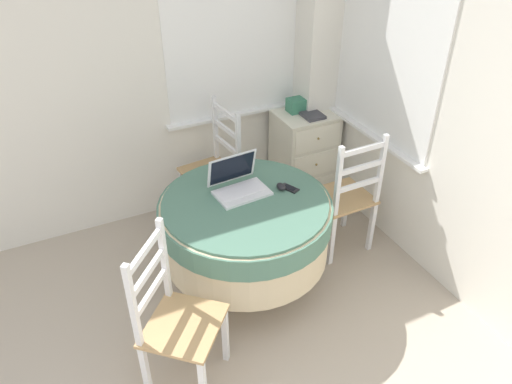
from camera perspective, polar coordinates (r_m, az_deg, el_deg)
name	(u,v)px	position (r m, az deg, el deg)	size (l,w,h in m)	color
corner_room_shell	(282,105)	(3.12, 2.95, 9.88)	(4.55, 4.74, 2.55)	white
round_dining_table	(245,224)	(3.29, -1.22, -3.66)	(1.13, 1.13, 0.72)	#4C3D2D
laptop	(238,184)	(3.25, -2.02, 0.90)	(0.37, 0.30, 0.24)	silver
computer_mouse	(281,187)	(3.29, 2.87, 0.62)	(0.05, 0.08, 0.04)	black
cell_phone	(290,188)	(3.30, 3.86, 0.44)	(0.10, 0.14, 0.01)	black
dining_chair_near_back_window	(214,169)	(4.01, -4.78, 2.61)	(0.43, 0.46, 1.00)	tan
dining_chair_near_right_window	(346,198)	(3.72, 10.23, -0.64)	(0.42, 0.39, 1.00)	tan
dining_chair_camera_near	(176,321)	(2.82, -9.18, -14.31)	(0.56, 0.57, 1.00)	tan
corner_cabinet	(304,152)	(4.43, 5.46, 4.54)	(0.51, 0.45, 0.76)	silver
storage_box	(299,105)	(4.26, 4.95, 9.93)	(0.20, 0.12, 0.11)	#387A5B
book_on_cabinet	(311,114)	(4.20, 6.30, 8.84)	(0.16, 0.23, 0.02)	#3F3F44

